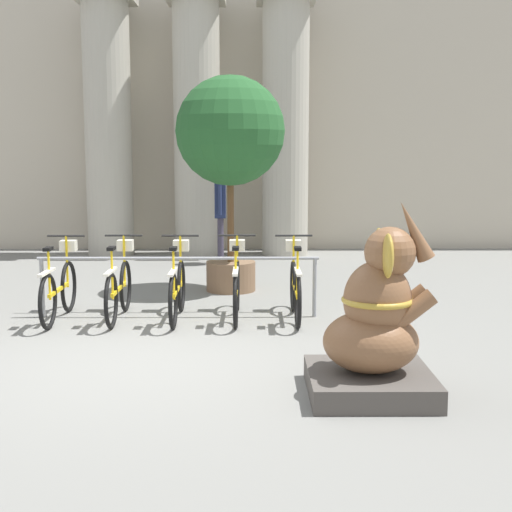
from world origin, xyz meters
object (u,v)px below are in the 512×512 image
(bicycle_2, at_px, (178,287))
(person_pedestrian, at_px, (220,207))
(elephant_statue, at_px, (375,330))
(potted_tree, at_px, (230,139))
(bicycle_1, at_px, (119,287))
(bicycle_0, at_px, (59,288))
(bicycle_3, at_px, (237,287))
(bicycle_4, at_px, (295,287))

(bicycle_2, relative_size, person_pedestrian, 0.91)
(elephant_statue, xyz_separation_m, potted_tree, (-1.37, 4.71, 1.69))
(bicycle_1, bearing_deg, potted_tree, 54.17)
(bicycle_2, distance_m, potted_tree, 2.71)
(bicycle_0, xyz_separation_m, bicycle_3, (2.20, 0.05, 0.00))
(bicycle_1, bearing_deg, person_pedestrian, 76.65)
(bicycle_1, xyz_separation_m, bicycle_3, (1.46, 0.00, 0.00))
(bicycle_4, bearing_deg, potted_tree, 114.61)
(bicycle_3, bearing_deg, bicycle_0, -178.72)
(bicycle_1, xyz_separation_m, bicycle_2, (0.73, -0.02, 0.00))
(bicycle_0, height_order, bicycle_3, same)
(bicycle_1, bearing_deg, elephant_statue, -46.58)
(bicycle_2, bearing_deg, potted_tree, 72.12)
(bicycle_4, bearing_deg, bicycle_2, -179.87)
(bicycle_4, bearing_deg, bicycle_1, 179.45)
(bicycle_0, distance_m, elephant_statue, 4.44)
(bicycle_2, distance_m, elephant_statue, 3.46)
(potted_tree, bearing_deg, bicycle_4, -65.39)
(bicycle_4, distance_m, potted_tree, 2.77)
(bicycle_3, relative_size, potted_tree, 0.51)
(bicycle_3, distance_m, person_pedestrian, 4.56)
(bicycle_4, bearing_deg, person_pedestrian, 104.00)
(bicycle_2, bearing_deg, elephant_statue, -55.16)
(bicycle_2, relative_size, bicycle_4, 1.00)
(bicycle_0, height_order, bicycle_4, same)
(bicycle_4, relative_size, potted_tree, 0.51)
(bicycle_1, bearing_deg, bicycle_2, -1.91)
(bicycle_0, relative_size, bicycle_1, 1.00)
(bicycle_2, xyz_separation_m, bicycle_4, (1.46, 0.00, 0.00))
(bicycle_2, distance_m, bicycle_3, 0.73)
(bicycle_3, xyz_separation_m, person_pedestrian, (-0.40, 4.50, 0.67))
(bicycle_0, distance_m, bicycle_4, 2.93)
(bicycle_1, relative_size, potted_tree, 0.51)
(bicycle_3, bearing_deg, bicycle_2, -177.73)
(bicycle_1, bearing_deg, bicycle_3, 0.18)
(bicycle_3, bearing_deg, person_pedestrian, 95.03)
(elephant_statue, bearing_deg, bicycle_1, 133.42)
(bicycle_3, height_order, person_pedestrian, person_pedestrian)
(bicycle_1, distance_m, elephant_statue, 3.94)
(bicycle_4, xyz_separation_m, person_pedestrian, (-1.13, 4.52, 0.67))
(bicycle_4, bearing_deg, bicycle_3, 177.98)
(bicycle_4, relative_size, elephant_statue, 0.96)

